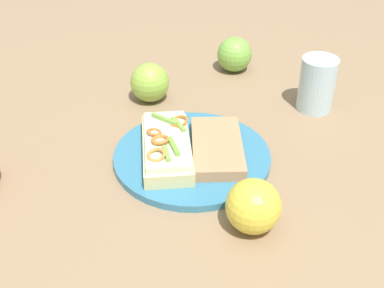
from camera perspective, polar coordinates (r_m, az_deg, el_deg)
name	(u,v)px	position (r m, az deg, el deg)	size (l,w,h in m)	color
ground_plane	(192,159)	(0.87, 0.00, -1.77)	(2.00, 2.00, 0.00)	#8D7052
plate	(192,156)	(0.86, 0.00, -1.43)	(0.27, 0.27, 0.01)	teal
sandwich	(167,146)	(0.85, -2.92, -0.24)	(0.12, 0.19, 0.05)	beige
bread_slice_side	(217,147)	(0.86, 2.87, -0.37)	(0.16, 0.08, 0.02)	tan
apple_1	(150,82)	(1.03, -4.82, 6.99)	(0.08, 0.08, 0.08)	#90B741
apple_2	(234,54)	(1.15, 4.85, 10.13)	(0.08, 0.08, 0.08)	#76AF42
apple_3	(253,206)	(0.72, 7.00, -7.04)	(0.08, 0.08, 0.08)	gold
drinking_glass	(317,84)	(1.02, 14.03, 6.62)	(0.07, 0.07, 0.11)	silver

